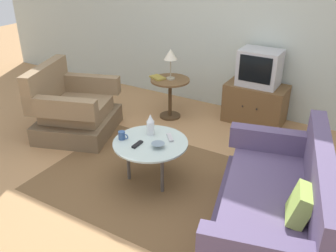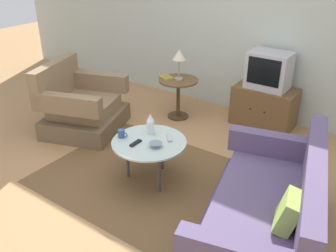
{
  "view_description": "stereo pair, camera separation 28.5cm",
  "coord_description": "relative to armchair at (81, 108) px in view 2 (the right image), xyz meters",
  "views": [
    {
      "loc": [
        1.93,
        -2.71,
        2.3
      ],
      "look_at": [
        0.18,
        0.26,
        0.55
      ],
      "focal_mm": 39.28,
      "sensor_mm": 36.0,
      "label": 1
    },
    {
      "loc": [
        2.17,
        -2.56,
        2.3
      ],
      "look_at": [
        0.18,
        0.26,
        0.55
      ],
      "focal_mm": 39.28,
      "sensor_mm": 36.0,
      "label": 2
    }
  ],
  "objects": [
    {
      "name": "ground_plane",
      "position": [
        1.35,
        -0.42,
        -0.31
      ],
      "size": [
        16.0,
        16.0,
        0.0
      ],
      "primitive_type": "plane",
      "color": "#AD7F51"
    },
    {
      "name": "back_wall",
      "position": [
        1.35,
        1.86,
        1.04
      ],
      "size": [
        9.0,
        0.12,
        2.7
      ],
      "primitive_type": "cube",
      "color": "#B2BCB2",
      "rests_on": "ground"
    },
    {
      "name": "area_rug",
      "position": [
        1.47,
        -0.41,
        -0.31
      ],
      "size": [
        2.25,
        1.73,
        0.0
      ],
      "primitive_type": "cube",
      "color": "brown",
      "rests_on": "ground"
    },
    {
      "name": "armchair",
      "position": [
        0.0,
        0.0,
        0.0
      ],
      "size": [
        1.17,
        1.22,
        0.9
      ],
      "rotation": [
        0.0,
        0.0,
        -1.23
      ],
      "color": "brown",
      "rests_on": "ground"
    },
    {
      "name": "couch",
      "position": [
        2.82,
        -0.6,
        -0.02
      ],
      "size": [
        1.23,
        1.82,
        0.87
      ],
      "rotation": [
        0.0,
        0.0,
        1.81
      ],
      "color": "#4B3E5C",
      "rests_on": "ground"
    },
    {
      "name": "coffee_table",
      "position": [
        1.47,
        -0.41,
        0.11
      ],
      "size": [
        0.77,
        0.77,
        0.46
      ],
      "color": "#B2C6C1",
      "rests_on": "ground"
    },
    {
      "name": "side_table",
      "position": [
        0.86,
        1.05,
        0.11
      ],
      "size": [
        0.55,
        0.55,
        0.57
      ],
      "color": "brown",
      "rests_on": "ground"
    },
    {
      "name": "tv_stand",
      "position": [
        1.95,
        1.52,
        -0.04
      ],
      "size": [
        0.82,
        0.49,
        0.54
      ],
      "color": "brown",
      "rests_on": "ground"
    },
    {
      "name": "television",
      "position": [
        1.95,
        1.54,
        0.48
      ],
      "size": [
        0.53,
        0.4,
        0.48
      ],
      "color": "#B7B7BC",
      "rests_on": "tv_stand"
    },
    {
      "name": "table_lamp",
      "position": [
        0.85,
        1.07,
        0.59
      ],
      "size": [
        0.18,
        0.18,
        0.42
      ],
      "color": "#9E937A",
      "rests_on": "side_table"
    },
    {
      "name": "vase",
      "position": [
        1.38,
        -0.27,
        0.26
      ],
      "size": [
        0.08,
        0.08,
        0.23
      ],
      "color": "white",
      "rests_on": "coffee_table"
    },
    {
      "name": "mug",
      "position": [
        1.19,
        -0.51,
        0.2
      ],
      "size": [
        0.12,
        0.07,
        0.09
      ],
      "color": "#335184",
      "rests_on": "coffee_table"
    },
    {
      "name": "bowl",
      "position": [
        1.6,
        -0.46,
        0.18
      ],
      "size": [
        0.14,
        0.14,
        0.04
      ],
      "color": "slate",
      "rests_on": "coffee_table"
    },
    {
      "name": "tv_remote_dark",
      "position": [
        1.4,
        -0.53,
        0.16
      ],
      "size": [
        0.04,
        0.15,
        0.02
      ],
      "rotation": [
        0.0,
        0.0,
        4.72
      ],
      "color": "black",
      "rests_on": "coffee_table"
    },
    {
      "name": "tv_remote_silver",
      "position": [
        1.61,
        -0.25,
        0.16
      ],
      "size": [
        0.14,
        0.15,
        0.02
      ],
      "rotation": [
        0.0,
        0.0,
        5.44
      ],
      "color": "#B2B2B7",
      "rests_on": "coffee_table"
    },
    {
      "name": "book",
      "position": [
        0.68,
        1.0,
        0.27
      ],
      "size": [
        0.26,
        0.22,
        0.02
      ],
      "rotation": [
        0.0,
        0.0,
        -0.42
      ],
      "color": "olive",
      "rests_on": "side_table"
    }
  ]
}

